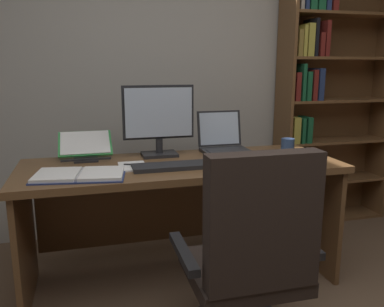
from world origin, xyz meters
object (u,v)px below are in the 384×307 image
bookshelf (323,97)px  computer_mouse (221,162)px  office_chair (249,273)px  open_binder (80,175)px  reading_stand_with_book (85,146)px  notepad (133,166)px  monitor (159,121)px  keyboard (170,166)px  coffee_mug (288,146)px  laptop (224,144)px  pen (136,165)px  desk (179,192)px

bookshelf → computer_mouse: 1.46m
office_chair → open_binder: 0.97m
reading_stand_with_book → notepad: 0.40m
office_chair → notepad: office_chair is taller
monitor → keyboard: 0.39m
office_chair → keyboard: bearing=110.1°
keyboard → coffee_mug: coffee_mug is taller
computer_mouse → reading_stand_with_book: reading_stand_with_book is taller
office_chair → keyboard: office_chair is taller
keyboard → laptop: bearing=37.8°
pen → notepad: bearing=180.0°
laptop → computer_mouse: size_ratio=2.99×
monitor → laptop: size_ratio=1.44×
coffee_mug → computer_mouse: bearing=-162.1°
coffee_mug → office_chair: bearing=-126.8°
notepad → coffee_mug: bearing=4.6°
monitor → notepad: bearing=-128.6°
monitor → laptop: bearing=0.8°
keyboard → open_binder: size_ratio=0.85×
reading_stand_with_book → open_binder: bearing=-94.6°
pen → bookshelf: bearing=24.2°
reading_stand_with_book → office_chair: bearing=-56.2°
laptop → reading_stand_with_book: laptop is taller
bookshelf → pen: 1.84m
desk → reading_stand_with_book: reading_stand_with_book is taller
desk → keyboard: (-0.09, -0.19, 0.22)m
desk → reading_stand_with_book: (-0.54, 0.19, 0.28)m
desk → pen: bearing=-157.9°
coffee_mug → pen: bearing=-175.3°
monitor → pen: 0.37m
computer_mouse → notepad: (-0.50, 0.08, -0.02)m
keyboard → open_binder: same height
keyboard → bookshelf: bearing=29.3°
laptop → keyboard: laptop is taller
desk → open_binder: 0.66m
desk → coffee_mug: bearing=-2.4°
bookshelf → pen: size_ratio=14.78×
pen → coffee_mug: bearing=4.7°
notepad → open_binder: bearing=-155.0°
open_binder → notepad: bearing=33.9°
notepad → pen: (0.02, 0.00, 0.01)m
reading_stand_with_book → pen: size_ratio=2.28×
desk → office_chair: (0.13, -0.81, -0.14)m
bookshelf → office_chair: bookshelf is taller
office_chair → notepad: (-0.42, 0.70, 0.34)m
laptop → monitor: bearing=-179.2°
desk → office_chair: office_chair is taller
office_chair → monitor: size_ratio=2.21×
desk → open_binder: (-0.58, -0.24, 0.22)m
office_chair → coffee_mug: office_chair is taller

